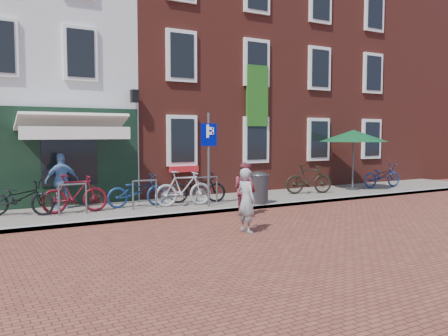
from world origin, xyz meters
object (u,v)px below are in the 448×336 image
bicycle_0 (20,198)px  bicycle_3 (183,188)px  bicycle_1 (75,194)px  bicycle_4 (197,187)px  cafe_person (62,181)px  parking_sign (209,148)px  parasol (354,134)px  bicycle_2 (137,191)px  litter_bin (259,186)px  bicycle_6 (382,176)px  bicycle_5 (309,179)px  boy (245,189)px  woman (246,200)px

bicycle_0 → bicycle_3: (4.39, -0.66, 0.05)m
bicycle_0 → bicycle_1: bicycle_1 is taller
bicycle_0 → bicycle_4: same height
cafe_person → bicycle_0: size_ratio=0.89×
parking_sign → parasol: 6.83m
bicycle_0 → parasol: bearing=-61.8°
bicycle_2 → litter_bin: bearing=-109.7°
bicycle_1 → bicycle_6: (11.95, 0.05, -0.05)m
bicycle_2 → bicycle_3: bearing=-111.7°
bicycle_4 → bicycle_5: 4.41m
parasol → bicycle_1: 10.53m
bicycle_6 → bicycle_1: bearing=96.7°
bicycle_4 → bicycle_2: bearing=104.2°
boy → cafe_person: 5.21m
woman → bicycle_1: (-2.86, 4.04, -0.11)m
bicycle_3 → bicycle_6: (8.90, 0.41, -0.05)m
boy → bicycle_0: boy is taller
litter_bin → bicycle_1: litter_bin is taller
boy → bicycle_5: 4.61m
litter_bin → bicycle_6: 6.86m
parking_sign → bicycle_6: parking_sign is taller
boy → bicycle_6: (7.91, 2.22, -0.16)m
boy → bicycle_2: size_ratio=0.82×
boy → parking_sign: bearing=5.9°
bicycle_2 → bicycle_5: size_ratio=1.03×
bicycle_6 → parking_sign: bearing=102.4°
bicycle_4 → bicycle_6: same height
cafe_person → parking_sign: bearing=153.3°
bicycle_2 → parking_sign: bearing=-116.8°
parasol → woman: bearing=-151.1°
cafe_person → bicycle_1: 0.98m
parasol → boy: bearing=-160.3°
cafe_person → bicycle_1: (0.15, -0.93, -0.27)m
bicycle_1 → bicycle_4: size_ratio=0.97×
parking_sign → bicycle_3: parking_sign is taller
parking_sign → bicycle_6: size_ratio=1.53×
boy → bicycle_4: (-0.33, 2.23, -0.16)m
parking_sign → cafe_person: 4.28m
litter_bin → bicycle_5: bearing=21.1°
parking_sign → bicycle_3: (-0.60, 0.46, -1.21)m
parasol → bicycle_2: bearing=179.6°
bicycle_0 → bicycle_6: 13.29m
parasol → cafe_person: parasol is taller
cafe_person → bicycle_6: bearing=173.9°
parasol → boy: (-6.36, -2.28, -1.51)m
bicycle_4 → woman: bearing=-173.9°
bicycle_5 → bicycle_4: bearing=105.9°
woman → parasol: bearing=-67.4°
woman → bicycle_1: bearing=29.0°
cafe_person → bicycle_4: bearing=165.4°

